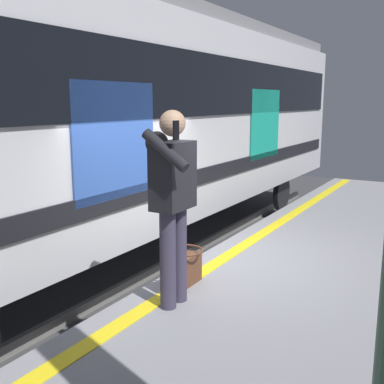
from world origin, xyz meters
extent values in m
plane|color=#3D3D3F|center=(0.00, 0.00, 0.00)|extent=(24.68, 24.68, 0.00)
cube|color=gray|center=(0.00, 2.04, 0.48)|extent=(13.00, 4.08, 0.96)
cube|color=yellow|center=(0.00, 0.30, 0.96)|extent=(12.74, 0.16, 0.01)
cube|color=slate|center=(0.00, -1.51, 0.08)|extent=(16.90, 0.08, 0.16)
cube|color=slate|center=(0.00, -2.94, 0.08)|extent=(16.90, 0.08, 0.16)
cube|color=silver|center=(-1.85, -2.23, 2.44)|extent=(12.73, 2.81, 2.98)
cube|color=gray|center=(-1.85, -2.23, 4.05)|extent=(12.48, 2.58, 0.24)
cube|color=black|center=(-1.85, -0.81, 2.96)|extent=(12.10, 0.03, 0.90)
cube|color=black|center=(-1.85, -0.81, 1.62)|extent=(12.10, 0.03, 0.24)
cube|color=#19A58C|center=(-4.08, -0.80, 2.29)|extent=(1.39, 0.02, 1.30)
cube|color=#3359B2|center=(0.38, -0.80, 2.29)|extent=(1.39, 0.02, 1.30)
cylinder|color=black|center=(-5.99, -1.10, 0.58)|extent=(0.84, 0.12, 0.84)
cylinder|color=black|center=(-5.99, -3.35, 0.58)|extent=(0.84, 0.12, 0.84)
cylinder|color=#383347|center=(1.09, 0.46, 1.39)|extent=(0.14, 0.14, 0.87)
cylinder|color=#383347|center=(1.27, 0.46, 1.39)|extent=(0.14, 0.14, 0.87)
cube|color=black|center=(1.18, 0.46, 2.12)|extent=(0.40, 0.24, 0.58)
sphere|color=black|center=(1.18, 0.30, 2.38)|extent=(0.20, 0.20, 0.20)
sphere|color=tan|center=(1.18, 0.46, 2.55)|extent=(0.22, 0.22, 0.22)
cylinder|color=black|center=(0.93, 0.46, 2.06)|extent=(0.09, 0.09, 0.52)
cylinder|color=black|center=(1.41, 0.54, 2.35)|extent=(0.09, 0.42, 0.33)
cube|color=black|center=(1.41, 0.64, 2.51)|extent=(0.07, 0.02, 0.15)
cube|color=#59331E|center=(0.75, 0.32, 1.10)|extent=(0.40, 0.16, 0.29)
torus|color=#59331E|center=(0.75, 0.32, 1.31)|extent=(0.36, 0.36, 0.02)
camera|label=1|loc=(4.45, 2.57, 2.74)|focal=43.64mm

